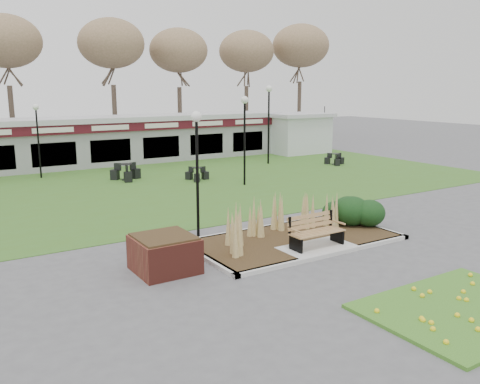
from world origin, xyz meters
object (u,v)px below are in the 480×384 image
brick_planter (165,253)px  bistro_set_d (335,161)px  bistro_set_b (197,176)px  park_bench (315,231)px  lamp_post_far_left (37,124)px  food_pavilion (103,140)px  patio_umbrella (324,132)px  lamp_post_mid_right (245,121)px  lamp_post_far_right (269,107)px  lamp_post_near_left (197,147)px  bistro_set_a (126,175)px  service_hut (297,133)px

brick_planter → bistro_set_d: (16.26, 11.24, -0.23)m
bistro_set_b → bistro_set_d: (9.58, 0.22, 0.00)m
park_bench → lamp_post_far_left: (-4.26, 16.75, 2.20)m
food_pavilion → patio_umbrella: (16.00, -1.96, -0.11)m
brick_planter → food_pavilion: size_ratio=0.06×
park_bench → lamp_post_far_left: lamp_post_far_left is taller
lamp_post_mid_right → lamp_post_far_right: (4.98, 5.02, 0.37)m
lamp_post_near_left → bistro_set_b: bearing=62.7°
bistro_set_d → patio_umbrella: 7.18m
lamp_post_near_left → bistro_set_a: lamp_post_near_left is taller
bistro_set_d → lamp_post_near_left: bearing=-147.4°
brick_planter → food_pavilion: 19.49m
service_hut → lamp_post_far_right: size_ratio=0.93×
lamp_post_far_left → bistro_set_a: 5.26m
lamp_post_near_left → patio_umbrella: lamp_post_near_left is taller
bistro_set_a → service_hut: bearing=15.7°
lamp_post_mid_right → bistro_set_d: 9.05m
park_bench → lamp_post_near_left: lamp_post_near_left is taller
lamp_post_far_right → lamp_post_far_left: 13.11m
park_bench → patio_umbrella: 23.91m
park_bench → lamp_post_far_right: (8.63, 14.48, 2.88)m
lamp_post_far_right → lamp_post_far_left: size_ratio=1.24×
lamp_post_far_left → lamp_post_far_right: bearing=-10.0°
park_bench → patio_umbrella: bearing=48.0°
brick_planter → bistro_set_b: size_ratio=1.22×
lamp_post_mid_right → bistro_set_d: (8.21, 2.54, -2.85)m
bistro_set_a → patio_umbrella: size_ratio=0.67×
food_pavilion → service_hut: size_ratio=5.59×
lamp_post_near_left → bistro_set_a: size_ratio=2.57×
lamp_post_far_left → bistro_set_b: 8.61m
food_pavilion → patio_umbrella: size_ratio=10.69×
lamp_post_far_right → bistro_set_b: 7.61m
park_bench → lamp_post_far_left: size_ratio=0.45×
food_pavilion → lamp_post_far_left: 5.35m
park_bench → bistro_set_a: 13.76m
bistro_set_b → lamp_post_near_left: bearing=-117.3°
food_pavilion → bistro_set_b: 8.35m
lamp_post_mid_right → brick_planter: bearing=-132.8°
lamp_post_far_left → patio_umbrella: size_ratio=1.66×
park_bench → brick_planter: (-4.40, 0.75, -0.11)m
lamp_post_near_left → park_bench: bearing=-52.4°
lamp_post_far_right → bistro_set_a: size_ratio=3.09×
lamp_post_near_left → lamp_post_far_left: lamp_post_near_left is taller
brick_planter → patio_umbrella: patio_umbrella is taller
park_bench → patio_umbrella: size_ratio=0.74×
lamp_post_near_left → lamp_post_mid_right: bearing=47.6°
food_pavilion → service_hut: food_pavilion is taller
patio_umbrella → brick_planter: bearing=-140.2°
park_bench → lamp_post_mid_right: size_ratio=0.40×
brick_planter → lamp_post_far_left: bearing=89.5°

